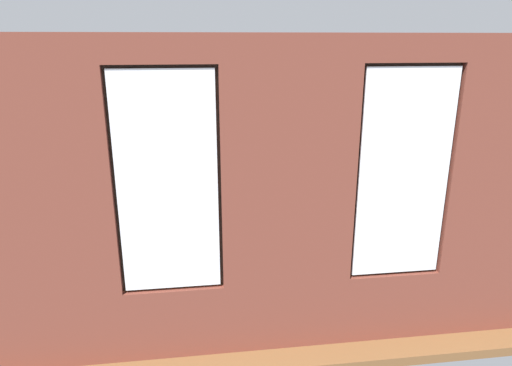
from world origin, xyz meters
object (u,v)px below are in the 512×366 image
object	(u,v)px
remote_silver	(239,220)
media_console	(74,232)
remote_gray	(277,217)
table_plant_small	(223,217)
coffee_table	(252,226)
cup_ceramic	(252,219)
tv_flatscreen	(69,189)
potted_plant_between_couches	(344,239)
couch_left	(402,218)
papasan_chair	(244,182)
potted_plant_by_left_couch	(346,192)
couch_by_window	(230,285)
potted_plant_foreground_right	(114,187)
remote_black	(260,224)
potted_plant_corner_far_left	(481,256)
potted_plant_near_tv	(97,245)

from	to	relation	value
remote_silver	media_console	bearing A→B (deg)	-174.90
remote_gray	table_plant_small	bearing A→B (deg)	48.11
coffee_table	cup_ceramic	xyz separation A→B (m)	(0.00, -0.00, 0.10)
tv_flatscreen	potted_plant_between_couches	xyz separation A→B (m)	(-3.42, 1.81, -0.15)
couch_left	papasan_chair	world-z (taller)	couch_left
coffee_table	remote_gray	world-z (taller)	remote_gray
remote_gray	potted_plant_by_left_couch	xyz separation A→B (m)	(-1.54, -1.41, -0.15)
coffee_table	couch_by_window	bearing A→B (deg)	73.93
potted_plant_foreground_right	potted_plant_by_left_couch	bearing A→B (deg)	172.56
remote_gray	remote_silver	bearing A→B (deg)	35.29
remote_black	tv_flatscreen	size ratio (longest dim) A/B	0.16
coffee_table	potted_plant_between_couches	world-z (taller)	potted_plant_between_couches
couch_left	potted_plant_by_left_couch	world-z (taller)	couch_left
papasan_chair	potted_plant_corner_far_left	world-z (taller)	potted_plant_corner_far_left
media_console	cup_ceramic	bearing A→B (deg)	173.02
cup_ceramic	potted_plant_corner_far_left	distance (m)	2.98
cup_ceramic	potted_plant_near_tv	xyz separation A→B (m)	(2.01, 0.78, 0.09)
remote_silver	table_plant_small	bearing A→B (deg)	-129.97
couch_left	potted_plant_near_tv	size ratio (longest dim) A/B	2.32
coffee_table	cup_ceramic	size ratio (longest dim) A/B	14.79
tv_flatscreen	papasan_chair	size ratio (longest dim) A/B	0.98
remote_silver	potted_plant_by_left_couch	bearing A→B (deg)	44.97
couch_by_window	couch_left	world-z (taller)	same
tv_flatscreen	papasan_chair	distance (m)	3.17
coffee_table	potted_plant_corner_far_left	world-z (taller)	potted_plant_corner_far_left
couch_by_window	potted_plant_near_tv	xyz separation A→B (m)	(1.56, -0.77, 0.24)
remote_gray	potted_plant_between_couches	world-z (taller)	potted_plant_between_couches
remote_black	tv_flatscreen	bearing A→B (deg)	-10.20
couch_by_window	potted_plant_by_left_couch	xyz separation A→B (m)	(-2.38, -3.09, -0.04)
coffee_table	tv_flatscreen	bearing A→B (deg)	-7.04
remote_silver	potted_plant_foreground_right	bearing A→B (deg)	146.61
remote_black	tv_flatscreen	world-z (taller)	tv_flatscreen
remote_silver	remote_black	world-z (taller)	same
cup_ceramic	remote_black	bearing A→B (deg)	133.48
potted_plant_foreground_right	potted_plant_near_tv	bearing A→B (deg)	94.98
media_console	potted_plant_near_tv	world-z (taller)	potted_plant_near_tv
papasan_chair	potted_plant_between_couches	bearing A→B (deg)	102.38
couch_by_window	coffee_table	size ratio (longest dim) A/B	1.22
couch_by_window	media_console	xyz separation A→B (m)	(2.11, -1.86, -0.04)
couch_by_window	couch_left	bearing A→B (deg)	-149.48
coffee_table	potted_plant_near_tv	world-z (taller)	potted_plant_near_tv
potted_plant_by_left_couch	potted_plant_near_tv	distance (m)	4.58
couch_by_window	coffee_table	bearing A→B (deg)	-106.07
cup_ceramic	potted_plant_corner_far_left	bearing A→B (deg)	146.39
remote_gray	potted_plant_foreground_right	bearing A→B (deg)	-5.03
potted_plant_corner_far_left	media_console	bearing A→B (deg)	-21.27
potted_plant_corner_far_left	papasan_chair	bearing A→B (deg)	-56.60
coffee_table	potted_plant_corner_far_left	distance (m)	2.98
potted_plant_near_tv	remote_silver	bearing A→B (deg)	-154.54
remote_silver	tv_flatscreen	size ratio (longest dim) A/B	0.16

